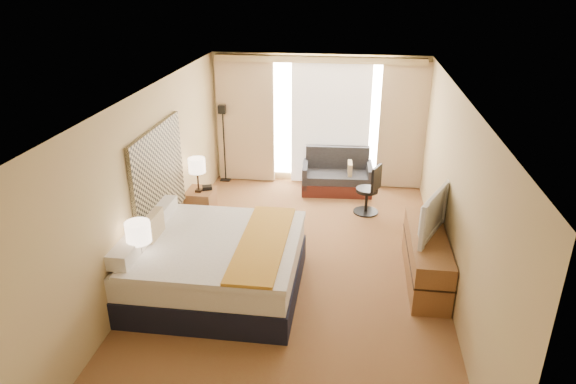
# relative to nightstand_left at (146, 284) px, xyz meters

# --- Properties ---
(floor) EXTENTS (4.20, 7.00, 0.02)m
(floor) POSITION_rel_nightstand_left_xyz_m (1.87, 1.05, -0.28)
(floor) COLOR #5A1C19
(floor) RESTS_ON ground
(ceiling) EXTENTS (4.20, 7.00, 0.02)m
(ceiling) POSITION_rel_nightstand_left_xyz_m (1.87, 1.05, 2.33)
(ceiling) COLOR white
(ceiling) RESTS_ON wall_back
(wall_back) EXTENTS (4.20, 0.02, 2.60)m
(wall_back) POSITION_rel_nightstand_left_xyz_m (1.87, 4.55, 1.02)
(wall_back) COLOR tan
(wall_back) RESTS_ON ground
(wall_front) EXTENTS (4.20, 0.02, 2.60)m
(wall_front) POSITION_rel_nightstand_left_xyz_m (1.87, -2.45, 1.02)
(wall_front) COLOR tan
(wall_front) RESTS_ON ground
(wall_left) EXTENTS (0.02, 7.00, 2.60)m
(wall_left) POSITION_rel_nightstand_left_xyz_m (-0.23, 1.05, 1.02)
(wall_left) COLOR tan
(wall_left) RESTS_ON ground
(wall_right) EXTENTS (0.02, 7.00, 2.60)m
(wall_right) POSITION_rel_nightstand_left_xyz_m (3.97, 1.05, 1.02)
(wall_right) COLOR tan
(wall_right) RESTS_ON ground
(headboard) EXTENTS (0.06, 1.85, 1.50)m
(headboard) POSITION_rel_nightstand_left_xyz_m (-0.19, 1.25, 1.01)
(headboard) COLOR black
(headboard) RESTS_ON wall_left
(nightstand_left) EXTENTS (0.45, 0.52, 0.55)m
(nightstand_left) POSITION_rel_nightstand_left_xyz_m (0.00, 0.00, 0.00)
(nightstand_left) COLOR brown
(nightstand_left) RESTS_ON floor
(nightstand_right) EXTENTS (0.45, 0.52, 0.55)m
(nightstand_right) POSITION_rel_nightstand_left_xyz_m (0.00, 2.50, 0.00)
(nightstand_right) COLOR brown
(nightstand_right) RESTS_ON floor
(media_dresser) EXTENTS (0.50, 1.80, 0.70)m
(media_dresser) POSITION_rel_nightstand_left_xyz_m (3.70, 1.05, 0.07)
(media_dresser) COLOR brown
(media_dresser) RESTS_ON floor
(window) EXTENTS (2.30, 0.02, 2.30)m
(window) POSITION_rel_nightstand_left_xyz_m (2.12, 4.52, 1.04)
(window) COLOR white
(window) RESTS_ON wall_back
(curtains) EXTENTS (4.12, 0.19, 2.56)m
(curtains) POSITION_rel_nightstand_left_xyz_m (1.87, 4.44, 1.13)
(curtains) COLOR #C7AD8C
(curtains) RESTS_ON floor
(bed) EXTENTS (2.28, 2.09, 1.11)m
(bed) POSITION_rel_nightstand_left_xyz_m (0.81, 0.40, 0.13)
(bed) COLOR black
(bed) RESTS_ON floor
(loveseat) EXTENTS (1.40, 0.81, 0.85)m
(loveseat) POSITION_rel_nightstand_left_xyz_m (2.31, 4.09, 0.01)
(loveseat) COLOR #4F1E16
(loveseat) RESTS_ON floor
(floor_lamp) EXTENTS (0.20, 0.20, 1.60)m
(floor_lamp) POSITION_rel_nightstand_left_xyz_m (-0.03, 4.35, 0.86)
(floor_lamp) COLOR black
(floor_lamp) RESTS_ON floor
(desk_chair) EXTENTS (0.47, 0.47, 0.93)m
(desk_chair) POSITION_rel_nightstand_left_xyz_m (2.93, 3.13, 0.14)
(desk_chair) COLOR black
(desk_chair) RESTS_ON floor
(lamp_left) EXTENTS (0.31, 0.31, 0.66)m
(lamp_left) POSITION_rel_nightstand_left_xyz_m (0.01, -0.06, 0.78)
(lamp_left) COLOR black
(lamp_left) RESTS_ON nightstand_left
(lamp_right) EXTENTS (0.29, 0.29, 0.61)m
(lamp_right) POSITION_rel_nightstand_left_xyz_m (-0.00, 2.44, 0.75)
(lamp_right) COLOR black
(lamp_right) RESTS_ON nightstand_right
(tissue_box) EXTENTS (0.12, 0.12, 0.10)m
(tissue_box) POSITION_rel_nightstand_left_xyz_m (0.02, -0.17, 0.33)
(tissue_box) COLOR #84AFCC
(tissue_box) RESTS_ON nightstand_left
(telephone) EXTENTS (0.20, 0.18, 0.06)m
(telephone) POSITION_rel_nightstand_left_xyz_m (0.11, 2.55, 0.31)
(telephone) COLOR black
(telephone) RESTS_ON nightstand_right
(television) EXTENTS (0.58, 1.06, 0.63)m
(television) POSITION_rel_nightstand_left_xyz_m (3.65, 1.13, 0.74)
(television) COLOR black
(television) RESTS_ON media_dresser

